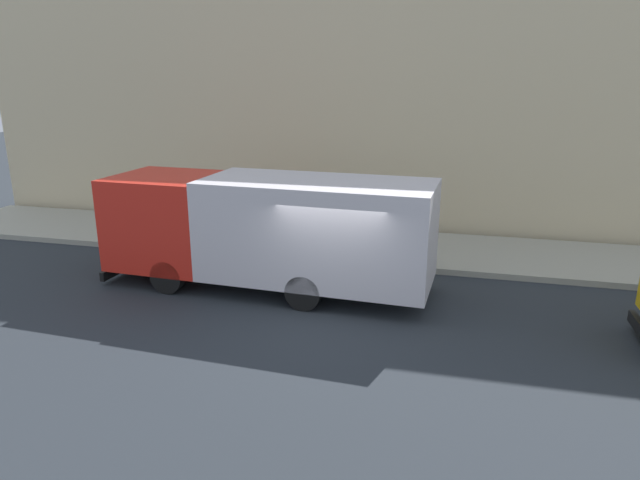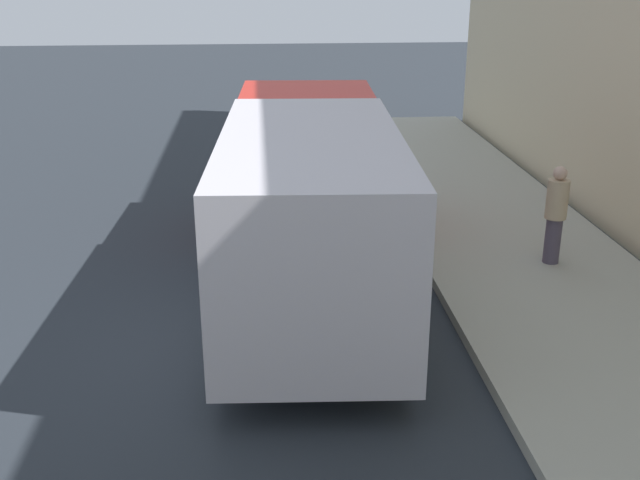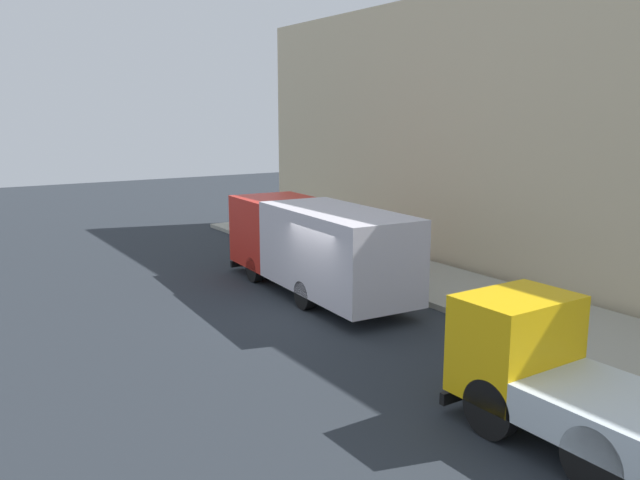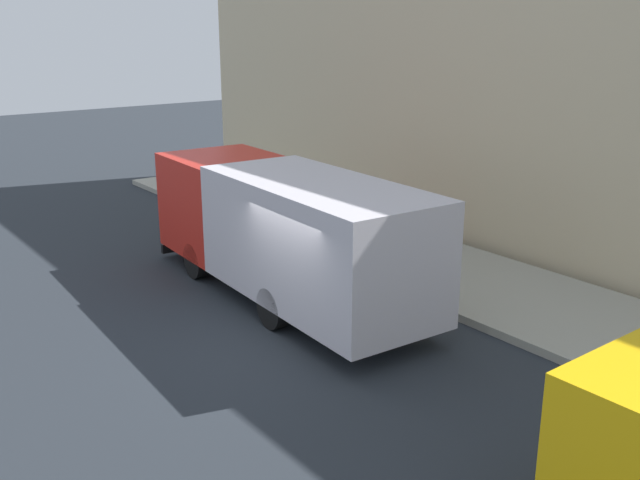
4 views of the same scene
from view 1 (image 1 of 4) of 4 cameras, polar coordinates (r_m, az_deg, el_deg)
ground at (r=13.28m, az=1.29°, el=-7.00°), size 80.00×80.00×0.00m
sidewalk at (r=17.74m, az=4.78°, el=-0.64°), size 3.74×30.00×0.17m
building_facade at (r=19.32m, az=6.32°, el=15.32°), size 0.50×30.00×9.87m
large_utility_truck at (r=14.14m, az=-5.35°, el=1.30°), size 2.89×8.46×2.85m
pedestrian_walking at (r=18.24m, az=-1.99°, el=3.09°), size 0.48×0.48×1.71m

